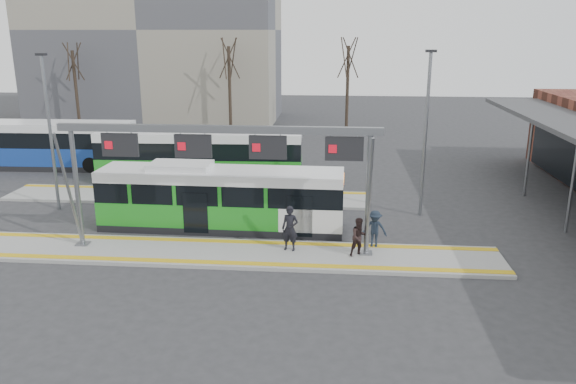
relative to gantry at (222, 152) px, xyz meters
name	(u,v)px	position (x,y,z in m)	size (l,w,h in m)	color
ground	(232,255)	(0.35, -0.25, -4.30)	(120.00, 120.00, 0.00)	#2D2D30
platform_main	(232,253)	(0.35, -0.25, -4.22)	(22.00, 3.00, 0.15)	gray
platform_second	(187,196)	(-3.65, 7.75, -4.22)	(20.00, 3.00, 0.15)	gray
tactile_main	(232,252)	(0.35, -0.25, -4.14)	(22.00, 2.65, 0.02)	gold
tactile_second	(192,189)	(-3.65, 8.90, -4.14)	(20.00, 0.35, 0.02)	gold
gantry	(222,152)	(0.00, 0.00, 0.00)	(13.00, 1.68, 5.20)	slate
apartment_block	(157,28)	(-13.65, 35.75, 4.91)	(24.50, 12.50, 18.40)	gray
hero_bus	(221,199)	(-0.74, 3.03, -2.88)	(11.29, 2.61, 3.09)	black
bg_bus_green	(201,157)	(-3.70, 11.42, -2.78)	(12.43, 3.10, 3.09)	black
bg_bus_blue	(45,145)	(-14.95, 13.96, -2.77)	(11.92, 2.92, 3.09)	black
passenger_a	(290,228)	(2.72, 0.18, -3.21)	(0.69, 0.45, 1.88)	black
passenger_b	(359,237)	(5.55, -0.21, -3.35)	(0.78, 0.60, 1.60)	black
passenger_c	(375,229)	(6.22, 0.84, -3.35)	(1.03, 0.59, 1.59)	#1B2531
tree_left	(229,59)	(-4.94, 28.12, 2.26)	(1.40, 1.40, 8.65)	#382B21
tree_mid	(348,58)	(5.47, 29.30, 2.29)	(1.40, 1.40, 8.69)	#382B21
tree_far	(73,62)	(-19.04, 28.04, 1.92)	(1.40, 1.40, 8.21)	#382B21
lamp_west	(50,129)	(-9.73, 5.12, -0.11)	(0.50, 0.25, 7.89)	slate
lamp_east	(426,131)	(8.82, 5.70, -0.02)	(0.50, 0.25, 8.08)	slate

